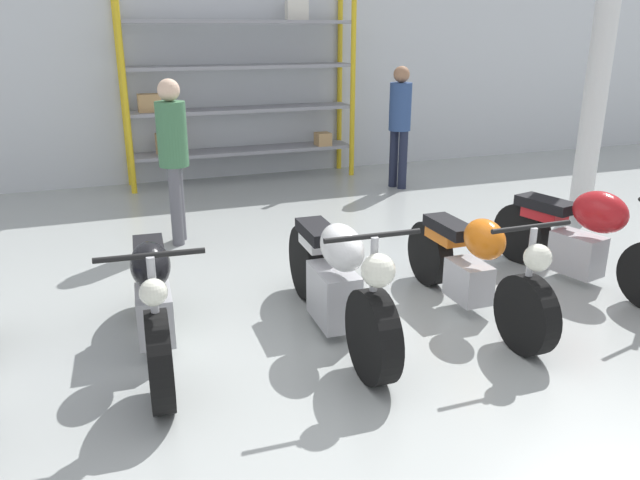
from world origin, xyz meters
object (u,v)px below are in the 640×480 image
(motorcycle_orange, at_px, (474,266))
(motorcycle_red, at_px, (584,237))
(motorcycle_black, at_px, (154,300))
(person_near_rack, at_px, (400,117))
(shelving_rack, at_px, (239,90))
(motorcycle_white, at_px, (336,280))
(person_browsing, at_px, (173,148))

(motorcycle_orange, distance_m, motorcycle_red, 1.36)
(motorcycle_black, bearing_deg, person_near_rack, 138.64)
(shelving_rack, bearing_deg, motorcycle_orange, -83.22)
(motorcycle_white, distance_m, person_near_rack, 4.91)
(motorcycle_white, bearing_deg, person_near_rack, 149.26)
(shelving_rack, distance_m, motorcycle_white, 5.50)
(motorcycle_red, xyz_separation_m, person_near_rack, (0.09, 3.93, 0.61))
(motorcycle_black, distance_m, person_near_rack, 5.66)
(motorcycle_black, xyz_separation_m, person_browsing, (0.52, 2.54, 0.63))
(motorcycle_orange, height_order, motorcycle_red, motorcycle_red)
(motorcycle_white, relative_size, person_browsing, 1.19)
(motorcycle_red, xyz_separation_m, person_browsing, (-3.37, 2.50, 0.62))
(motorcycle_white, bearing_deg, motorcycle_red, 95.63)
(motorcycle_orange, height_order, person_near_rack, person_near_rack)
(motorcycle_red, distance_m, person_near_rack, 3.98)
(shelving_rack, distance_m, motorcycle_black, 5.68)
(motorcycle_red, bearing_deg, person_near_rack, 165.30)
(person_browsing, height_order, person_near_rack, person_browsing)
(shelving_rack, relative_size, motorcycle_black, 1.70)
(shelving_rack, bearing_deg, motorcycle_red, -69.17)
(shelving_rack, distance_m, person_browsing, 3.07)
(person_browsing, bearing_deg, motorcycle_black, 94.95)
(motorcycle_black, height_order, person_browsing, person_browsing)
(motorcycle_black, relative_size, person_browsing, 1.16)
(motorcycle_black, height_order, motorcycle_white, motorcycle_white)
(motorcycle_white, relative_size, person_near_rack, 1.20)
(person_browsing, bearing_deg, motorcycle_white, 124.00)
(person_browsing, bearing_deg, person_near_rack, -140.86)
(motorcycle_black, xyz_separation_m, motorcycle_red, (3.89, 0.03, 0.01))
(motorcycle_white, bearing_deg, motorcycle_orange, 88.82)
(shelving_rack, xyz_separation_m, person_near_rack, (2.08, -1.29, -0.35))
(motorcycle_white, relative_size, motorcycle_red, 1.07)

